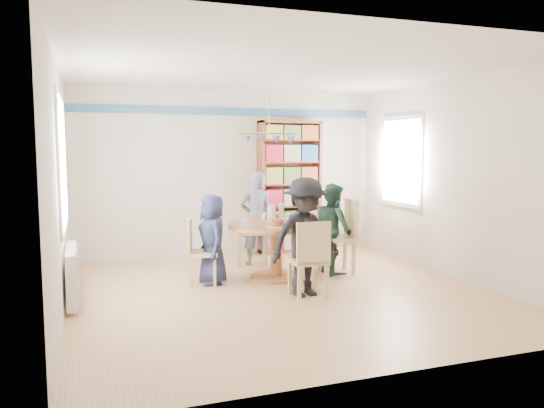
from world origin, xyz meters
name	(u,v)px	position (x,y,z in m)	size (l,w,h in m)	color
ground	(283,292)	(0.00, 0.00, 0.00)	(5.00, 5.00, 0.00)	tan
room_shell	(242,157)	(-0.26, 0.87, 1.65)	(5.00, 5.00, 5.00)	white
radiator	(72,274)	(-2.42, 0.30, 0.35)	(0.12, 1.00, 0.60)	silver
dining_table	(276,238)	(0.17, 0.70, 0.56)	(1.30, 1.30, 0.75)	brown
chair_left	(198,248)	(-0.91, 0.73, 0.47)	(0.47, 0.47, 0.86)	#DABB86
chair_right	(343,233)	(1.16, 0.68, 0.58)	(0.52, 0.52, 1.05)	#DABB86
chair_far	(252,225)	(0.14, 1.75, 0.58)	(0.57, 0.57, 1.05)	#DABB86
chair_near	(310,256)	(0.20, -0.37, 0.51)	(0.42, 0.42, 0.93)	#DABB86
person_left	(213,239)	(-0.71, 0.70, 0.59)	(0.57, 0.37, 1.17)	#1B203B
person_right	(333,228)	(1.02, 0.72, 0.64)	(0.62, 0.48, 1.27)	#183124
person_far	(256,218)	(0.17, 1.60, 0.70)	(0.51, 0.34, 1.41)	gray
person_near	(305,237)	(0.20, -0.23, 0.71)	(0.92, 0.53, 1.42)	black
bookshelf	(290,188)	(0.99, 2.34, 1.09)	(1.05, 0.32, 2.21)	brown
tableware	(274,219)	(0.14, 0.72, 0.81)	(1.07, 1.07, 0.28)	white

